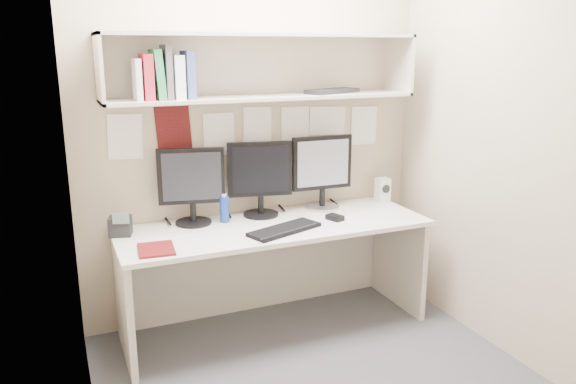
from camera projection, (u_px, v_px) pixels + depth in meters
name	position (u px, v px, depth m)	size (l,w,h in m)	color
floor	(316.00, 376.00, 3.23)	(2.40, 2.00, 0.01)	#414146
wall_back	(254.00, 129.00, 3.79)	(2.40, 0.02, 2.60)	tan
wall_front	(442.00, 201.00, 2.01)	(2.40, 0.02, 2.60)	tan
wall_left	(73.00, 174.00, 2.45)	(0.02, 2.00, 2.60)	tan
wall_right	(499.00, 140.00, 3.36)	(0.02, 2.00, 2.60)	tan
desk	(274.00, 276.00, 3.72)	(2.00, 0.70, 0.73)	silver
overhead_hutch	(261.00, 66.00, 3.57)	(2.00, 0.38, 0.40)	beige
pinned_papers	(255.00, 137.00, 3.80)	(1.92, 0.01, 0.48)	white
monitor_left	(192.00, 183.00, 3.57)	(0.42, 0.23, 0.49)	black
monitor_center	(260.00, 176.00, 3.75)	(0.43, 0.24, 0.50)	black
monitor_right	(322.00, 170.00, 3.92)	(0.44, 0.24, 0.51)	#A5A5AA
keyboard	(284.00, 230.00, 3.47)	(0.48, 0.17, 0.02)	black
mouse	(335.00, 217.00, 3.70)	(0.07, 0.11, 0.03)	black
speaker	(383.00, 190.00, 4.13)	(0.09, 0.09, 0.18)	silver
blue_bottle	(224.00, 209.00, 3.64)	(0.06, 0.06, 0.19)	#163199
maroon_notebook	(156.00, 249.00, 3.15)	(0.20, 0.24, 0.01)	#590F12
desk_phone	(120.00, 226.00, 3.39)	(0.15, 0.15, 0.16)	black
book_stack	(164.00, 76.00, 3.26)	(0.34, 0.19, 0.31)	silver
hutch_tray	(332.00, 91.00, 3.74)	(0.40, 0.15, 0.03)	black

